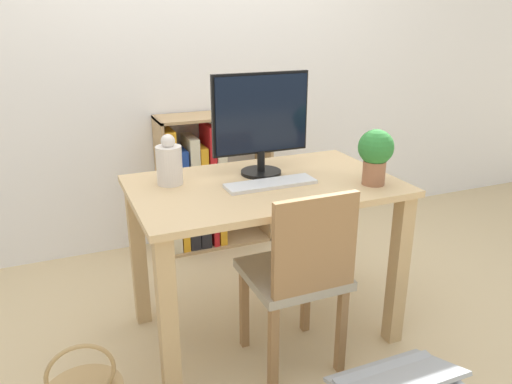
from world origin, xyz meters
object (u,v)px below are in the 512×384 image
(potted_plant, at_px, (376,153))
(bookshelf, at_px, (199,187))
(monitor, at_px, (261,119))
(vase, at_px, (169,163))
(chair, at_px, (299,273))
(keyboard, at_px, (271,184))

(potted_plant, relative_size, bookshelf, 0.28)
(bookshelf, bearing_deg, monitor, -87.28)
(vase, xyz_separation_m, chair, (0.42, -0.46, -0.40))
(vase, xyz_separation_m, bookshelf, (0.39, 0.90, -0.46))
(keyboard, bearing_deg, bookshelf, 90.88)
(chair, bearing_deg, potted_plant, 4.11)
(vase, relative_size, chair, 0.27)
(monitor, distance_m, chair, 0.72)
(keyboard, relative_size, potted_plant, 1.65)
(monitor, xyz_separation_m, vase, (-0.43, 0.02, -0.17))
(vase, distance_m, bookshelf, 1.09)
(monitor, distance_m, vase, 0.46)
(chair, height_order, bookshelf, bookshelf)
(monitor, height_order, vase, monitor)
(monitor, height_order, bookshelf, monitor)
(vase, relative_size, potted_plant, 0.91)
(vase, xyz_separation_m, potted_plant, (0.84, -0.36, 0.05))
(monitor, distance_m, keyboard, 0.31)
(potted_plant, distance_m, chair, 0.62)
(chair, bearing_deg, vase, 122.58)
(monitor, bearing_deg, vase, 177.07)
(potted_plant, distance_m, bookshelf, 1.43)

